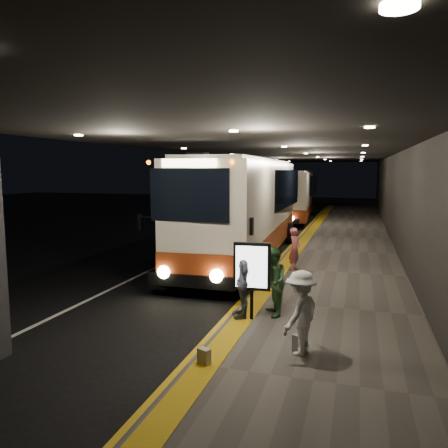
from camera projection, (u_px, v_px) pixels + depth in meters
The scene contains 18 objects.
ground at pixel (198, 273), 15.54m from camera, with size 90.00×90.00×0.00m, color black.
lane_line_white at pixel (200, 246), 20.81m from camera, with size 0.12×50.00×0.01m, color silver.
kerb_stripe_yellow at pixel (286, 251), 19.59m from camera, with size 0.18×50.00×0.01m, color gold.
sidewalk at pixel (342, 253), 18.88m from camera, with size 4.50×50.00×0.15m, color #514C44.
tactile_strip at pixel (298, 248), 19.43m from camera, with size 0.50×50.00×0.01m, color gold.
terminal_wall at pixel (401, 185), 17.87m from camera, with size 0.10×50.00×6.00m, color black.
support_columns at pixel (198, 202), 19.50m from camera, with size 0.80×24.80×4.40m.
canopy at pixel (292, 148), 18.99m from camera, with size 9.00×50.00×0.40m, color black.
coach_main at pixel (246, 213), 17.82m from camera, with size 3.19×12.74×3.94m.
coach_second at pixel (294, 197), 31.97m from camera, with size 3.04×11.19×3.47m.
passenger_boarding at pixel (295, 249), 15.13m from camera, with size 0.55×0.36×1.50m, color #B65558.
passenger_waiting_green at pixel (272, 282), 10.38m from camera, with size 0.81×0.50×1.66m, color #437340.
passenger_waiting_white at pixel (301, 313), 8.22m from camera, with size 1.04×0.48×1.62m, color white.
passenger_waiting_grey at pixel (242, 280), 10.28m from camera, with size 1.06×0.54×1.81m, color #4C4C51.
bag_polka at pixel (300, 344), 8.37m from camera, with size 0.27×0.12×0.33m, color black.
bag_plain at pixel (204, 356), 7.85m from camera, with size 0.23×0.14×0.29m, color #B7AEAC.
info_sign at pixel (252, 268), 10.07m from camera, with size 0.87×0.19×1.82m.
stanchion_post at pixel (274, 267), 13.14m from camera, with size 0.05×0.05×1.12m, color black.
Camera 1 is at (5.35, -14.27, 3.63)m, focal length 35.00 mm.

